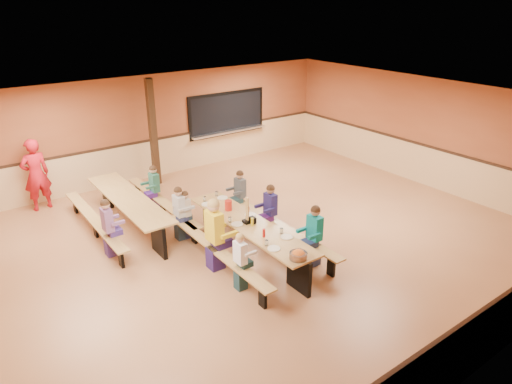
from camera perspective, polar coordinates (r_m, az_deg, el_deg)
ground at (r=10.13m, az=-0.58°, el=-6.19°), size 12.00×12.00×0.00m
room_envelope at (r=9.81m, az=-0.59°, el=-2.67°), size 12.04×10.04×3.02m
kitchen_pass_through at (r=14.82m, az=-3.63°, el=9.53°), size 2.78×0.28×1.38m
structural_post at (r=13.06m, az=-12.73°, el=7.20°), size 0.18×0.18×3.00m
cafeteria_table_main at (r=9.38m, az=-0.81°, el=-5.09°), size 1.91×3.70×0.74m
cafeteria_table_second at (r=10.93m, az=-15.57°, el=-1.71°), size 1.91×3.70×0.74m
seated_child_white_left at (r=8.33m, az=-1.97°, el=-8.73°), size 0.33×0.27×1.13m
seated_adult_yellow at (r=8.89m, az=-5.19°, el=-5.37°), size 0.49×0.40×1.46m
seated_child_grey_left at (r=10.11m, az=-9.53°, el=-2.69°), size 0.38×0.31×1.22m
seated_child_teal_right at (r=9.09m, az=7.27°, el=-5.49°), size 0.40×0.33×1.27m
seated_child_navy_right at (r=10.04m, az=1.80°, el=-2.49°), size 0.38×0.31×1.24m
seated_child_char_right at (r=10.91m, az=-1.99°, el=-0.40°), size 0.37×0.30×1.21m
seated_child_purple_sec at (r=9.82m, az=-17.97°, el=-4.33°), size 0.38×0.31×1.24m
seated_child_green_sec at (r=11.50m, az=-12.53°, el=0.30°), size 0.37×0.30×1.21m
seated_child_tan_sec at (r=10.18m, az=-8.71°, el=-2.84°), size 0.32×0.26×1.10m
standing_woman at (r=12.53m, az=-25.80°, el=1.95°), size 0.73×0.53×1.85m
punch_pitcher at (r=9.81m, az=-3.47°, el=-1.69°), size 0.16×0.16×0.22m
chip_bowl at (r=8.08m, az=5.31°, el=-7.84°), size 0.32×0.32×0.15m
napkin_dispenser at (r=9.26m, az=-0.44°, el=-3.53°), size 0.10×0.14×0.13m
condiment_mustard at (r=9.14m, az=-0.48°, el=-3.78°), size 0.06×0.06×0.17m
condiment_ketchup at (r=8.73m, az=1.00°, el=-5.14°), size 0.06×0.06×0.17m
table_paddle at (r=9.24m, az=-1.10°, el=-3.09°), size 0.16×0.16×0.56m
place_settings at (r=9.25m, az=-0.82°, el=-3.62°), size 0.65×3.30×0.11m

